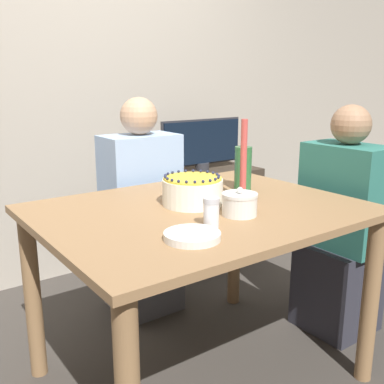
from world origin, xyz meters
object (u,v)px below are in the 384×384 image
cake (192,191)px  bottle (243,167)px  tv_monitor (202,143)px  person_woman_floral (341,236)px  candle (244,166)px  sugar_shaker (211,212)px  person_man_blue_shirt (142,221)px  sugar_bowl (240,204)px

cake → bottle: (0.34, 0.07, 0.05)m
bottle → tv_monitor: (0.52, 1.00, -0.04)m
bottle → tv_monitor: size_ratio=0.42×
person_woman_floral → candle: bearing=82.4°
sugar_shaker → tv_monitor: bearing=54.0°
candle → bottle: (0.11, 0.13, -0.04)m
candle → person_man_blue_shirt: size_ratio=0.29×
sugar_bowl → candle: (0.17, 0.17, 0.10)m
candle → person_man_blue_shirt: 0.81m
sugar_bowl → person_woman_floral: person_woman_floral is taller
bottle → person_man_blue_shirt: (-0.22, 0.57, -0.37)m
cake → tv_monitor: (0.86, 1.07, 0.01)m
cake → tv_monitor: bearing=51.2°
sugar_bowl → person_man_blue_shirt: bearing=85.9°
candle → bottle: candle is taller
bottle → person_man_blue_shirt: person_man_blue_shirt is taller
cake → person_woman_floral: 0.90m
sugar_shaker → person_woman_floral: size_ratio=0.09×
tv_monitor → person_woman_floral: bearing=-91.5°
bottle → person_woman_floral: (0.49, -0.21, -0.38)m
sugar_shaker → cake: bearing=66.9°
candle → cake: bearing=165.5°
cake → candle: bearing=-14.5°
tv_monitor → sugar_bowl: bearing=-121.8°
candle → bottle: 0.17m
sugar_shaker → tv_monitor: (0.98, 1.35, 0.01)m
sugar_shaker → candle: 0.42m
sugar_shaker → person_woman_floral: 1.01m
person_man_blue_shirt → sugar_bowl: bearing=85.9°
cake → tv_monitor: size_ratio=0.37×
bottle → sugar_shaker: bearing=-143.0°
cake → candle: size_ratio=0.73×
person_man_blue_shirt → tv_monitor: person_man_blue_shirt is taller
sugar_shaker → bottle: (0.46, 0.34, 0.05)m
sugar_shaker → bottle: bearing=37.0°
cake → sugar_bowl: 0.23m
tv_monitor → bottle: bearing=-117.5°
person_man_blue_shirt → person_woman_floral: 1.05m
bottle → candle: bearing=-130.9°
person_woman_floral → tv_monitor: size_ratio=1.74×
sugar_bowl → cake: bearing=104.1°
person_woman_floral → tv_monitor: person_woman_floral is taller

